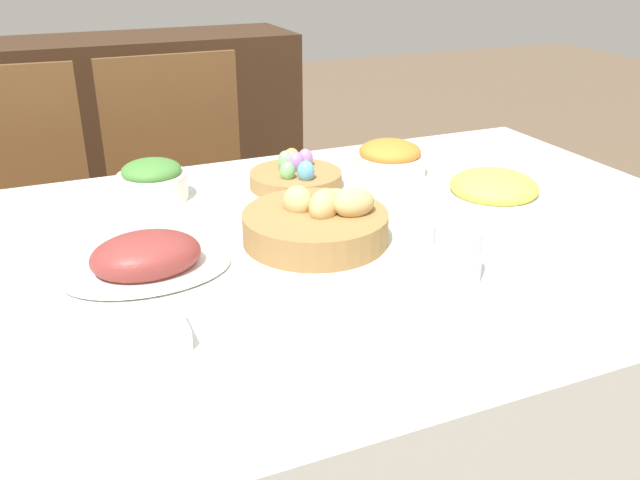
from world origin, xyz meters
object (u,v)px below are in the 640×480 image
(egg_basket, at_px, (296,176))
(drinking_cup, at_px, (457,253))
(green_salad_bowl, at_px, (152,181))
(spoon, at_px, (481,327))
(chair_far_left, at_px, (18,235))
(pineapple_bowl, at_px, (493,197))
(bread_basket, at_px, (318,223))
(ham_platter, at_px, (146,259))
(chair_far_center, at_px, (187,210))
(butter_dish, at_px, (141,336))
(fork, at_px, (276,378))
(carrot_bowl, at_px, (390,159))
(dinner_plate, at_px, (375,352))
(sideboard, at_px, (129,149))
(knife, at_px, (464,331))

(egg_basket, xyz_separation_m, drinking_cup, (0.08, -0.54, 0.02))
(green_salad_bowl, distance_m, spoon, 0.81)
(chair_far_left, distance_m, pineapple_bowl, 1.32)
(bread_basket, bearing_deg, ham_platter, -179.05)
(egg_basket, bearing_deg, drinking_cup, -81.63)
(chair_far_center, xyz_separation_m, butter_dish, (-0.30, -1.09, 0.26))
(bread_basket, relative_size, drinking_cup, 2.90)
(bread_basket, relative_size, pineapple_bowl, 1.32)
(chair_far_left, bearing_deg, spoon, -58.43)
(pineapple_bowl, relative_size, drinking_cup, 2.20)
(pineapple_bowl, bearing_deg, chair_far_center, 116.57)
(fork, bearing_deg, green_salad_bowl, 89.94)
(carrot_bowl, distance_m, dinner_plate, 0.78)
(carrot_bowl, bearing_deg, chair_far_center, 124.09)
(fork, height_order, butter_dish, butter_dish)
(sideboard, bearing_deg, spoon, -84.52)
(sideboard, distance_m, spoon, 2.20)
(carrot_bowl, height_order, knife, carrot_bowl)
(egg_basket, xyz_separation_m, ham_platter, (-0.39, -0.31, 0.00))
(green_salad_bowl, bearing_deg, knife, -66.93)
(knife, bearing_deg, sideboard, 92.96)
(spoon, bearing_deg, drinking_cup, 71.83)
(ham_platter, distance_m, butter_dish, 0.23)
(drinking_cup, bearing_deg, spoon, -109.91)
(sideboard, xyz_separation_m, dinner_plate, (0.03, -2.17, 0.30))
(carrot_bowl, bearing_deg, dinner_plate, -119.94)
(ham_platter, bearing_deg, spoon, -42.17)
(pineapple_bowl, xyz_separation_m, butter_dish, (-0.74, -0.20, -0.03))
(sideboard, height_order, egg_basket, sideboard)
(chair_far_center, relative_size, sideboard, 0.68)
(green_salad_bowl, relative_size, dinner_plate, 0.63)
(egg_basket, bearing_deg, knife, -90.42)
(carrot_bowl, bearing_deg, egg_basket, 177.71)
(chair_far_center, height_order, chair_far_left, same)
(chair_far_left, height_order, drinking_cup, chair_far_left)
(chair_far_center, relative_size, butter_dish, 7.54)
(green_salad_bowl, height_order, drinking_cup, drinking_cup)
(dinner_plate, bearing_deg, fork, 180.00)
(green_salad_bowl, bearing_deg, egg_basket, -8.22)
(dinner_plate, xyz_separation_m, fork, (-0.14, 0.00, -0.00))
(chair_far_left, distance_m, fork, 1.31)
(sideboard, distance_m, knife, 2.20)
(green_salad_bowl, bearing_deg, pineapple_bowl, -31.54)
(ham_platter, height_order, green_salad_bowl, green_salad_bowl)
(fork, bearing_deg, knife, -1.74)
(bread_basket, height_order, ham_platter, bread_basket)
(fork, bearing_deg, carrot_bowl, 49.94)
(fork, xyz_separation_m, knife, (0.29, 0.00, 0.00))
(bread_basket, height_order, green_salad_bowl, bread_basket)
(sideboard, bearing_deg, chair_far_left, -115.51)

